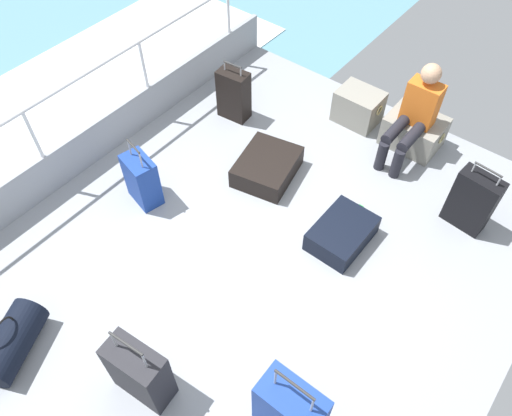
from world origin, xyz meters
TOP-DOWN VIEW (x-y plane):
  - ground_plane at (0.00, 0.00)m, footprint 4.40×5.20m
  - gunwale_port at (-2.17, 0.00)m, footprint 0.06×5.20m
  - railing_port at (-2.17, 0.00)m, footprint 0.04×4.20m
  - sea_wake at (-3.60, 0.00)m, footprint 12.00×12.00m
  - cargo_crate_0 at (-0.30, 2.13)m, footprint 0.53×0.38m
  - cargo_crate_1 at (0.38, 2.17)m, footprint 0.63×0.47m
  - passenger_seated at (0.38, 1.99)m, footprint 0.34×0.66m
  - suitcase_0 at (1.09, -1.13)m, footprint 0.46×0.27m
  - suitcase_1 at (-0.58, 0.80)m, footprint 0.68×0.77m
  - suitcase_2 at (0.06, -1.55)m, footprint 0.47×0.27m
  - suitcase_3 at (0.48, 0.56)m, footprint 0.46×0.63m
  - suitcase_4 at (-1.34, -0.22)m, footprint 0.39×0.30m
  - suitcase_5 at (1.29, 1.47)m, footprint 0.41×0.23m
  - suitcase_6 at (-1.46, 1.31)m, footprint 0.37×0.24m
  - duffel_bag at (-0.97, -1.99)m, footprint 0.54×0.69m

SIDE VIEW (x-z plane):
  - sea_wake at x=-3.60m, z-range -0.35..-0.33m
  - ground_plane at x=0.00m, z-range -0.06..0.00m
  - suitcase_3 at x=0.48m, z-range 0.00..0.22m
  - suitcase_1 at x=-0.58m, z-range 0.00..0.22m
  - duffel_bag at x=-0.97m, z-range -0.07..0.37m
  - cargo_crate_1 at x=0.38m, z-range 0.00..0.35m
  - cargo_crate_0 at x=-0.30m, z-range 0.00..0.39m
  - gunwale_port at x=-2.17m, z-range 0.00..0.45m
  - suitcase_4 at x=-1.34m, z-range -0.10..0.64m
  - suitcase_6 at x=-1.46m, z-range -0.05..0.65m
  - suitcase_2 at x=0.06m, z-range -0.10..0.71m
  - suitcase_5 at x=1.29m, z-range -0.06..0.69m
  - suitcase_0 at x=1.09m, z-range -0.10..0.81m
  - passenger_seated at x=0.38m, z-range 0.02..1.07m
  - railing_port at x=-2.17m, z-range 0.27..1.29m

